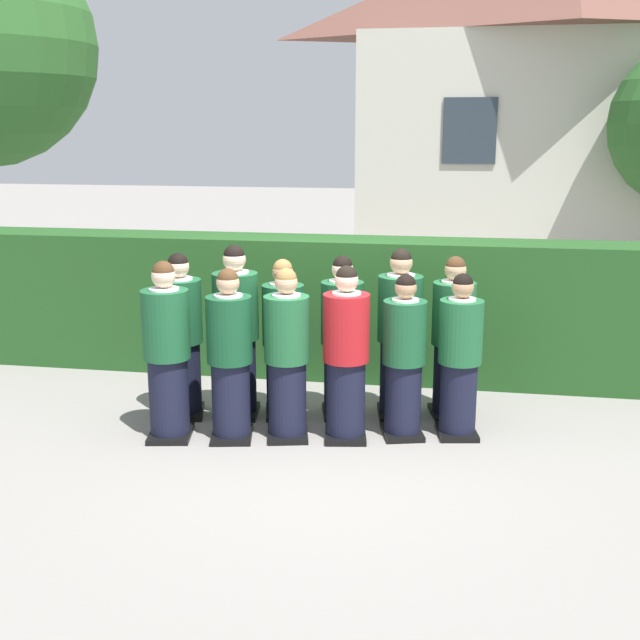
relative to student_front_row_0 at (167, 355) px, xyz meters
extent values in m
plane|color=gray|center=(1.32, 0.24, -0.79)|extent=(60.00, 60.00, 0.00)
cylinder|color=black|center=(0.00, 0.00, -0.41)|extent=(0.37, 0.37, 0.76)
cube|color=black|center=(0.00, 0.00, -0.77)|extent=(0.47, 0.54, 0.05)
cylinder|color=#19512D|center=(0.00, 0.00, 0.29)|extent=(0.43, 0.43, 0.63)
cylinder|color=white|center=(0.00, 0.00, 0.61)|extent=(0.27, 0.27, 0.03)
cube|color=navy|center=(-0.04, 0.20, 0.41)|extent=(0.04, 0.02, 0.28)
sphere|color=beige|center=(0.00, 0.00, 0.73)|extent=(0.22, 0.22, 0.22)
sphere|color=#472D19|center=(0.00, 0.00, 0.77)|extent=(0.20, 0.20, 0.20)
cube|color=white|center=(-0.05, 0.27, 0.19)|extent=(0.15, 0.04, 0.20)
cylinder|color=black|center=(0.57, 0.07, -0.42)|extent=(0.35, 0.35, 0.73)
cube|color=black|center=(0.57, 0.07, -0.77)|extent=(0.45, 0.52, 0.05)
cylinder|color=#144728|center=(0.57, 0.07, 0.25)|extent=(0.42, 0.42, 0.61)
cylinder|color=white|center=(0.57, 0.07, 0.56)|extent=(0.26, 0.26, 0.03)
cube|color=navy|center=(0.53, 0.27, 0.37)|extent=(0.04, 0.02, 0.27)
sphere|color=tan|center=(0.57, 0.07, 0.67)|extent=(0.21, 0.21, 0.21)
sphere|color=#472D19|center=(0.57, 0.07, 0.71)|extent=(0.19, 0.19, 0.19)
cylinder|color=black|center=(1.08, 0.19, -0.42)|extent=(0.35, 0.35, 0.73)
cube|color=black|center=(1.08, 0.19, -0.77)|extent=(0.46, 0.53, 0.05)
cylinder|color=#1E5B33|center=(1.08, 0.19, 0.24)|extent=(0.41, 0.41, 0.61)
cylinder|color=white|center=(1.08, 0.19, 0.55)|extent=(0.26, 0.26, 0.03)
cube|color=navy|center=(1.03, 0.38, 0.37)|extent=(0.04, 0.02, 0.27)
sphere|color=tan|center=(1.08, 0.19, 0.67)|extent=(0.21, 0.21, 0.21)
sphere|color=olive|center=(1.08, 0.19, 0.71)|extent=(0.19, 0.19, 0.19)
cube|color=white|center=(1.01, 0.45, 0.15)|extent=(0.15, 0.04, 0.20)
cylinder|color=black|center=(1.61, 0.26, -0.42)|extent=(0.36, 0.36, 0.75)
cube|color=black|center=(1.61, 0.26, -0.77)|extent=(0.44, 0.52, 0.05)
cylinder|color=#AD191E|center=(1.61, 0.26, 0.26)|extent=(0.42, 0.42, 0.62)
cylinder|color=white|center=(1.61, 0.26, 0.58)|extent=(0.26, 0.26, 0.03)
cube|color=#236038|center=(1.58, 0.46, 0.39)|extent=(0.04, 0.02, 0.27)
sphere|color=beige|center=(1.61, 0.26, 0.70)|extent=(0.21, 0.21, 0.21)
sphere|color=black|center=(1.61, 0.26, 0.73)|extent=(0.19, 0.19, 0.19)
cube|color=white|center=(1.57, 0.53, 0.17)|extent=(0.15, 0.03, 0.20)
cylinder|color=black|center=(2.12, 0.41, -0.44)|extent=(0.34, 0.34, 0.70)
cube|color=black|center=(2.12, 0.41, -0.77)|extent=(0.46, 0.52, 0.05)
cylinder|color=#19512D|center=(2.12, 0.41, 0.20)|extent=(0.40, 0.40, 0.58)
cylinder|color=white|center=(2.12, 0.41, 0.50)|extent=(0.25, 0.25, 0.03)
cube|color=navy|center=(2.08, 0.60, 0.32)|extent=(0.04, 0.02, 0.26)
sphere|color=tan|center=(2.12, 0.41, 0.62)|extent=(0.20, 0.20, 0.20)
sphere|color=black|center=(2.12, 0.41, 0.65)|extent=(0.18, 0.18, 0.18)
cylinder|color=black|center=(2.63, 0.51, -0.44)|extent=(0.34, 0.34, 0.71)
cube|color=black|center=(2.63, 0.51, -0.77)|extent=(0.43, 0.50, 0.05)
cylinder|color=#1E5B33|center=(2.63, 0.51, 0.21)|extent=(0.40, 0.40, 0.58)
cylinder|color=white|center=(2.63, 0.51, 0.51)|extent=(0.25, 0.25, 0.03)
cube|color=navy|center=(2.59, 0.70, 0.33)|extent=(0.04, 0.02, 0.26)
sphere|color=tan|center=(2.63, 0.51, 0.62)|extent=(0.20, 0.20, 0.20)
sphere|color=black|center=(2.63, 0.51, 0.66)|extent=(0.18, 0.18, 0.18)
cylinder|color=black|center=(-0.07, 0.58, -0.41)|extent=(0.36, 0.36, 0.75)
cube|color=black|center=(-0.07, 0.58, -0.77)|extent=(0.49, 0.55, 0.05)
cylinder|color=#19512D|center=(-0.07, 0.58, 0.28)|extent=(0.43, 0.43, 0.62)
cylinder|color=white|center=(-0.07, 0.58, 0.59)|extent=(0.26, 0.26, 0.03)
cube|color=gold|center=(-0.12, 0.78, 0.40)|extent=(0.04, 0.02, 0.27)
sphere|color=beige|center=(-0.07, 0.58, 0.71)|extent=(0.21, 0.21, 0.21)
sphere|color=black|center=(-0.07, 0.58, 0.75)|extent=(0.20, 0.20, 0.20)
cylinder|color=black|center=(0.46, 0.69, -0.40)|extent=(0.38, 0.38, 0.79)
cube|color=black|center=(0.46, 0.69, -0.77)|extent=(0.46, 0.54, 0.05)
cylinder|color=#19512D|center=(0.46, 0.69, 0.32)|extent=(0.45, 0.45, 0.65)
cylinder|color=white|center=(0.46, 0.69, 0.66)|extent=(0.28, 0.28, 0.03)
cube|color=#236038|center=(0.43, 0.90, 0.45)|extent=(0.04, 0.02, 0.29)
sphere|color=beige|center=(0.46, 0.69, 0.78)|extent=(0.22, 0.22, 0.22)
sphere|color=black|center=(0.46, 0.69, 0.82)|extent=(0.21, 0.21, 0.21)
cube|color=white|center=(0.42, 0.97, 0.23)|extent=(0.15, 0.03, 0.20)
cylinder|color=black|center=(0.92, 0.76, -0.43)|extent=(0.35, 0.35, 0.73)
cube|color=black|center=(0.92, 0.76, -0.77)|extent=(0.46, 0.52, 0.05)
cylinder|color=#19512D|center=(0.92, 0.76, 0.23)|extent=(0.41, 0.41, 0.60)
cylinder|color=white|center=(0.92, 0.76, 0.54)|extent=(0.25, 0.25, 0.03)
cube|color=#236038|center=(0.87, 0.95, 0.35)|extent=(0.04, 0.02, 0.26)
sphere|color=tan|center=(0.92, 0.76, 0.66)|extent=(0.21, 0.21, 0.21)
sphere|color=olive|center=(0.92, 0.76, 0.69)|extent=(0.19, 0.19, 0.19)
cylinder|color=black|center=(1.48, 0.86, -0.42)|extent=(0.35, 0.35, 0.74)
cube|color=black|center=(1.48, 0.86, -0.77)|extent=(0.47, 0.53, 0.05)
cylinder|color=#19512D|center=(1.48, 0.86, 0.26)|extent=(0.42, 0.42, 0.61)
cylinder|color=white|center=(1.48, 0.86, 0.57)|extent=(0.26, 0.26, 0.03)
cube|color=navy|center=(1.44, 1.06, 0.38)|extent=(0.04, 0.02, 0.27)
sphere|color=beige|center=(1.48, 0.86, 0.69)|extent=(0.21, 0.21, 0.21)
sphere|color=black|center=(1.48, 0.86, 0.72)|extent=(0.19, 0.19, 0.19)
cube|color=white|center=(1.42, 1.13, 0.16)|extent=(0.15, 0.04, 0.20)
cylinder|color=black|center=(2.04, 0.94, -0.40)|extent=(0.37, 0.37, 0.77)
cube|color=black|center=(2.04, 0.94, -0.77)|extent=(0.46, 0.54, 0.05)
cylinder|color=#19512D|center=(2.04, 0.94, 0.30)|extent=(0.44, 0.44, 0.64)
cylinder|color=white|center=(2.04, 0.94, 0.63)|extent=(0.27, 0.27, 0.03)
cube|color=#236038|center=(2.01, 1.15, 0.43)|extent=(0.04, 0.02, 0.28)
sphere|color=tan|center=(2.04, 0.94, 0.75)|extent=(0.22, 0.22, 0.22)
sphere|color=black|center=(2.04, 0.94, 0.79)|extent=(0.20, 0.20, 0.20)
cube|color=white|center=(2.00, 1.22, 0.21)|extent=(0.15, 0.03, 0.20)
cylinder|color=black|center=(2.56, 1.03, -0.42)|extent=(0.35, 0.35, 0.74)
cube|color=black|center=(2.56, 1.03, -0.77)|extent=(0.46, 0.53, 0.05)
cylinder|color=#1E5B33|center=(2.56, 1.03, 0.25)|extent=(0.42, 0.42, 0.61)
cylinder|color=white|center=(2.56, 1.03, 0.57)|extent=(0.26, 0.26, 0.03)
cube|color=gold|center=(2.51, 1.23, 0.38)|extent=(0.04, 0.02, 0.27)
sphere|color=tan|center=(2.56, 1.03, 0.69)|extent=(0.21, 0.21, 0.21)
sphere|color=#472D19|center=(2.56, 1.03, 0.72)|extent=(0.19, 0.19, 0.19)
cube|color=#214C1E|center=(1.32, 2.19, 0.00)|extent=(9.92, 0.70, 1.59)
cube|color=beige|center=(4.27, 9.17, 1.41)|extent=(7.12, 3.27, 4.41)
cube|color=#2D3842|center=(2.67, 7.52, 1.94)|extent=(0.90, 0.04, 1.10)
camera|label=1|loc=(2.59, -6.69, 2.04)|focal=45.14mm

